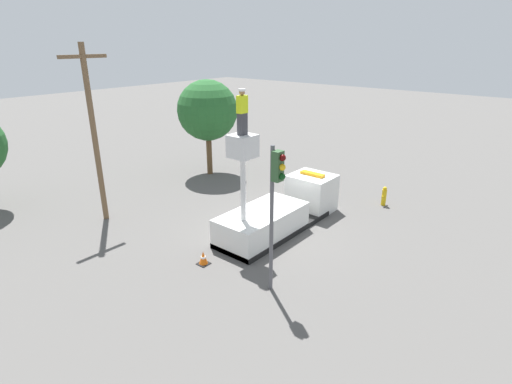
{
  "coord_description": "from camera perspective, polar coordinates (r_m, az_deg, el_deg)",
  "views": [
    {
      "loc": [
        -13.64,
        -10.15,
        8.4
      ],
      "look_at": [
        -3.03,
        -1.36,
        3.16
      ],
      "focal_mm": 28.0,
      "sensor_mm": 36.0,
      "label": 1
    }
  ],
  "objects": [
    {
      "name": "worker",
      "position": [
        15.49,
        -1.99,
        11.35
      ],
      "size": [
        0.4,
        0.26,
        1.75
      ],
      "color": "#38383D",
      "rests_on": "bucket_truck"
    },
    {
      "name": "traffic_light_pole",
      "position": [
        13.05,
        2.79,
        -0.03
      ],
      "size": [
        0.34,
        0.57,
        5.31
      ],
      "color": "#515156",
      "rests_on": "ground"
    },
    {
      "name": "tree_left_bg",
      "position": [
        26.15,
        -6.95,
        11.47
      ],
      "size": [
        3.85,
        3.85,
        6.16
      ],
      "color": "brown",
      "rests_on": "ground"
    },
    {
      "name": "ground_plane",
      "position": [
        18.96,
        2.68,
        -5.49
      ],
      "size": [
        120.0,
        120.0,
        0.0
      ],
      "primitive_type": "plane",
      "color": "#565451"
    },
    {
      "name": "bucket_truck",
      "position": [
        18.95,
        3.55,
        -2.77
      ],
      "size": [
        7.29,
        2.22,
        4.97
      ],
      "color": "black",
      "rests_on": "ground"
    },
    {
      "name": "traffic_cone_rear",
      "position": [
        16.28,
        -7.54,
        -9.36
      ],
      "size": [
        0.45,
        0.45,
        0.56
      ],
      "color": "black",
      "rests_on": "ground"
    },
    {
      "name": "fire_hydrant",
      "position": [
        22.66,
        17.82,
        -0.56
      ],
      "size": [
        0.49,
        0.25,
        1.06
      ],
      "color": "gold",
      "rests_on": "ground"
    },
    {
      "name": "utility_pole",
      "position": [
        20.23,
        -22.19,
        8.19
      ],
      "size": [
        2.2,
        0.26,
        8.35
      ],
      "color": "brown",
      "rests_on": "ground"
    }
  ]
}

